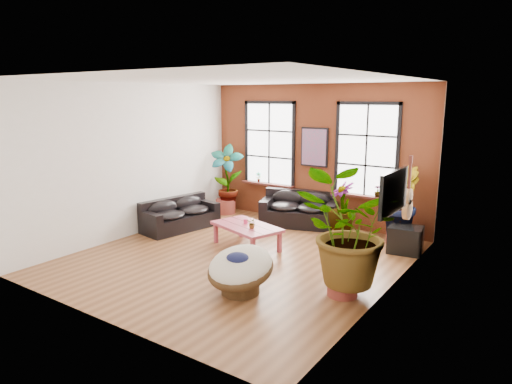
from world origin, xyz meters
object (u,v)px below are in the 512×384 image
(sofa_left, at_px, (179,215))
(sofa_back, at_px, (299,210))
(papasan_chair, at_px, (240,269))
(coffee_table, at_px, (247,228))

(sofa_left, bearing_deg, sofa_back, -38.94)
(sofa_back, xyz_separation_m, papasan_chair, (1.20, -4.15, 0.04))
(sofa_left, bearing_deg, coffee_table, -85.60)
(sofa_left, relative_size, papasan_chair, 1.71)
(sofa_back, relative_size, sofa_left, 1.02)
(coffee_table, bearing_deg, papasan_chair, -39.28)
(sofa_left, distance_m, coffee_table, 2.20)
(sofa_back, relative_size, coffee_table, 1.19)
(coffee_table, height_order, papasan_chair, papasan_chair)
(coffee_table, bearing_deg, sofa_left, -168.00)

